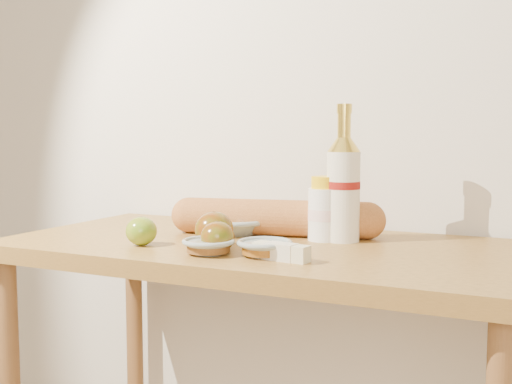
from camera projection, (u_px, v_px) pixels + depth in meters
back_wall at (312, 79)px, 1.75m from camera, size 3.50×0.02×2.60m
table at (261, 294)px, 1.50m from camera, size 1.20×0.60×0.90m
bourbon_bottle at (343, 186)px, 1.49m from camera, size 0.10×0.10×0.32m
cream_bottle at (324, 211)px, 1.51m from camera, size 0.10×0.10×0.15m
egg_bowl at (235, 224)px, 1.61m from camera, size 0.19×0.19×0.06m
baguette at (275, 218)px, 1.58m from camera, size 0.54×0.20×0.09m
apple_yellowgreen at (141, 231)px, 1.45m from camera, size 0.09×0.09×0.07m
apple_redgreen_front at (214, 229)px, 1.42m from camera, size 0.11×0.11×0.08m
apple_redgreen_right at (218, 237)px, 1.36m from camera, size 0.09×0.09×0.07m
sugar_bowl at (208, 246)px, 1.35m from camera, size 0.12×0.12×0.03m
syrup_bowl at (265, 248)px, 1.32m from camera, size 0.14×0.14×0.03m
butter_stick at (281, 252)px, 1.28m from camera, size 0.12×0.05×0.04m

